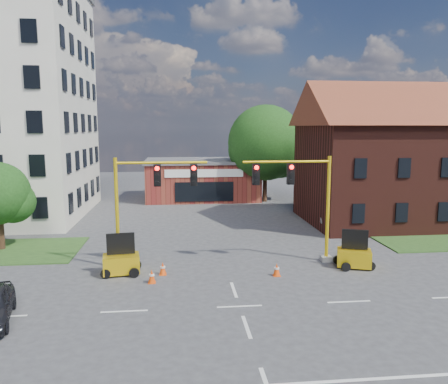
{
  "coord_description": "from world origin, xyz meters",
  "views": [
    {
      "loc": [
        -2.58,
        -18.11,
        7.82
      ],
      "look_at": [
        0.36,
        10.0,
        3.62
      ],
      "focal_mm": 35.0,
      "sensor_mm": 36.0,
      "label": 1
    }
  ],
  "objects_px": {
    "signal_mast_west": "(147,199)",
    "pickup_white": "(359,220)",
    "trailer_west": "(121,262)",
    "signal_mast_east": "(301,196)",
    "trailer_east": "(354,256)"
  },
  "relations": [
    {
      "from": "signal_mast_west",
      "to": "signal_mast_east",
      "type": "distance_m",
      "value": 8.71
    },
    {
      "from": "signal_mast_east",
      "to": "pickup_white",
      "type": "relative_size",
      "value": 1.03
    },
    {
      "from": "trailer_west",
      "to": "pickup_white",
      "type": "xyz_separation_m",
      "value": [
        16.8,
        8.3,
        0.16
      ]
    },
    {
      "from": "trailer_west",
      "to": "trailer_east",
      "type": "bearing_deg",
      "value": -9.01
    },
    {
      "from": "trailer_east",
      "to": "pickup_white",
      "type": "distance_m",
      "value": 9.38
    },
    {
      "from": "signal_mast_east",
      "to": "trailer_east",
      "type": "distance_m",
      "value": 4.5
    },
    {
      "from": "trailer_east",
      "to": "pickup_white",
      "type": "xyz_separation_m",
      "value": [
        3.91,
        8.52,
        0.19
      ]
    },
    {
      "from": "signal_mast_west",
      "to": "pickup_white",
      "type": "xyz_separation_m",
      "value": [
        15.43,
        7.24,
        -3.08
      ]
    },
    {
      "from": "signal_mast_east",
      "to": "trailer_east",
      "type": "height_order",
      "value": "signal_mast_east"
    },
    {
      "from": "signal_mast_west",
      "to": "trailer_west",
      "type": "height_order",
      "value": "signal_mast_west"
    },
    {
      "from": "trailer_west",
      "to": "pickup_white",
      "type": "bearing_deg",
      "value": 18.26
    },
    {
      "from": "signal_mast_west",
      "to": "pickup_white",
      "type": "distance_m",
      "value": 17.32
    },
    {
      "from": "signal_mast_east",
      "to": "trailer_west",
      "type": "height_order",
      "value": "signal_mast_east"
    },
    {
      "from": "trailer_east",
      "to": "signal_mast_west",
      "type": "bearing_deg",
      "value": -167.0
    },
    {
      "from": "signal_mast_east",
      "to": "signal_mast_west",
      "type": "bearing_deg",
      "value": 180.0
    }
  ]
}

